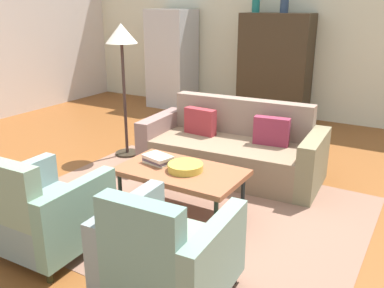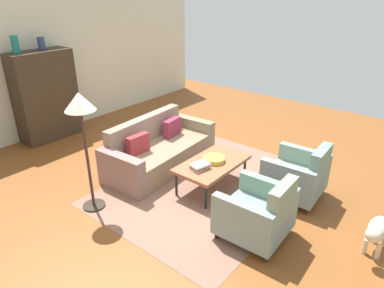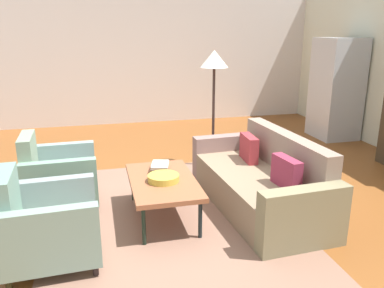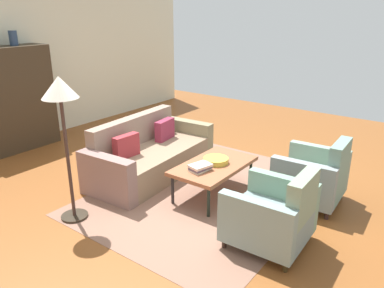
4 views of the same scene
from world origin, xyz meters
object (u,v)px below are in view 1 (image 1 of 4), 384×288
Objects in this scene: floor_lamp at (122,46)px; cabinet at (275,67)px; armchair_right at (165,258)px; book_stack at (158,159)px; vase_tall at (256,2)px; refrigerator at (172,59)px; couch at (233,150)px; fruit_bowl at (185,167)px; armchair_left at (41,214)px; vase_round at (284,5)px; coffee_table at (181,173)px.

cabinet is at bearing 70.11° from floor_lamp.
book_stack is at bearing 123.97° from armchair_right.
refrigerator is (-1.65, -0.10, -1.04)m from vase_tall.
couch is 1.20m from fruit_bowl.
armchair_right is at bearing -53.23° from book_stack.
armchair_left is at bearing 177.20° from armchair_right.
cabinet is 2.05m from refrigerator.
couch is 2.43m from armchair_right.
book_stack is 3.84m from cabinet.
vase_tall is 0.50m from vase_round.
armchair_right is 0.51× the size of floor_lamp.
coffee_table is 2.10m from floor_lamp.
vase_tall is at bearing 180.00° from vase_round.
fruit_bowl is (0.05, 0.00, 0.07)m from coffee_table.
floor_lamp reaches higher than book_stack.
fruit_bowl is 0.18× the size of refrigerator.
vase_round is at bearing 85.81° from armchair_left.
vase_tall is 1.33× the size of vase_round.
book_stack is at bearing 176.67° from fruit_bowl.
coffee_table is at bearing -180.00° from fruit_bowl.
vase_tall is (-0.89, 3.83, 1.55)m from coffee_table.
armchair_left is 0.51× the size of floor_lamp.
armchair_left is 2.80× the size of book_stack.
armchair_right is at bearing -57.26° from refrigerator.
coffee_table is at bearing 86.60° from couch.
vase_tall reaches higher than couch.
armchair_right reaches higher than couch.
armchair_right is 3.24m from floor_lamp.
vase_tall reaches higher than cabinet.
cabinet is (-0.54, 3.83, 0.42)m from fruit_bowl.
coffee_table is at bearing 114.55° from armchair_right.
vase_tall reaches higher than fruit_bowl.
armchair_left reaches higher than coffee_table.
refrigerator reaches higher than fruit_bowl.
fruit_bowl is 3.89m from cabinet.
armchair_left reaches higher than book_stack.
vase_round is (-0.11, 3.81, 1.43)m from book_stack.
book_stack is 0.17× the size of refrigerator.
floor_lamp is (-1.02, -2.81, 0.54)m from cabinet.
armchair_left reaches higher than couch.
armchair_right is 5.46m from vase_tall.
vase_round is at bearing 98.50° from armchair_right.
floor_lamp reaches higher than armchair_left.
armchair_right is 1.30m from fruit_bowl.
cabinet is at bearing 0.68° from vase_tall.
cabinet is at bearing 97.36° from coffee_table.
armchair_left is 5.26m from vase_tall.
armchair_left is at bearing -91.18° from cabinet.
vase_tall is 2.92m from floor_lamp.
armchair_left is at bearing -119.06° from fruit_bowl.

